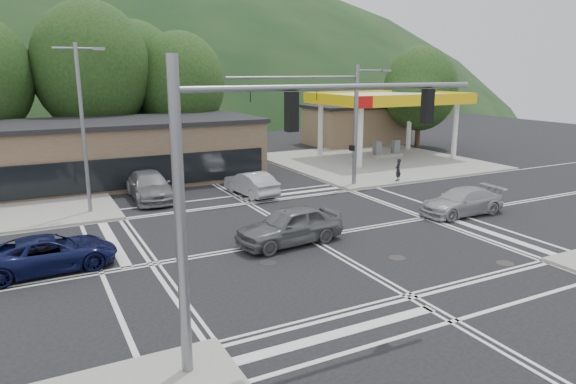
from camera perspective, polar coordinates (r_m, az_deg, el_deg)
name	(u,v)px	position (r m, az deg, el deg)	size (l,w,h in m)	color
ground	(308,238)	(24.05, 2.24, -5.11)	(120.00, 120.00, 0.00)	black
sidewalk_ne	(375,161)	(44.28, 9.59, 3.39)	(16.00, 16.00, 0.15)	gray
gas_station_canopy	(389,101)	(45.70, 11.11, 9.91)	(12.32, 8.34, 5.75)	silver
convenience_store	(356,126)	(54.96, 7.60, 7.30)	(10.00, 6.00, 3.80)	#846B4F
commercial_row	(81,156)	(37.38, -22.01, 3.76)	(24.00, 8.00, 4.00)	brown
hill_north	(84,109)	(110.65, -21.69, 8.52)	(252.00, 126.00, 140.00)	black
tree_n_b	(91,68)	(44.13, -21.00, 12.75)	(9.00, 9.00, 12.98)	#382619
tree_n_c	(180,84)	(45.52, -11.92, 11.69)	(7.60, 7.60, 10.87)	#382619
tree_n_e	(134,76)	(48.70, -16.74, 12.28)	(8.40, 8.40, 11.98)	#382619
tree_ne	(420,89)	(53.24, 14.47, 11.06)	(7.20, 7.20, 9.99)	#382619
streetlight_nw	(83,121)	(29.06, -21.78, 7.36)	(2.50, 0.25, 9.00)	slate
signal_mast_ne	(340,111)	(33.53, 5.78, 8.96)	(11.65, 0.30, 8.00)	slate
signal_mast_sw	(249,173)	(12.85, -4.32, 2.08)	(9.14, 0.28, 8.00)	slate
car_blue_west	(50,253)	(22.13, -24.95, -6.17)	(2.30, 4.99, 1.39)	#0D123C
car_grey_center	(290,225)	(23.02, 0.19, -3.73)	(2.01, 4.99, 1.70)	#595C5E
car_silver_east	(462,201)	(29.26, 18.74, -1.00)	(2.00, 4.91, 1.43)	#9DA0A4
car_queue_a	(251,183)	(32.07, -4.13, 0.96)	(1.57, 4.51, 1.48)	#A5A7AC
car_queue_b	(206,161)	(40.19, -9.14, 3.41)	(1.84, 4.57, 1.56)	silver
car_northbound	(150,186)	(32.05, -15.13, 0.65)	(2.28, 5.60, 1.62)	slate
pedestrian	(398,170)	(36.29, 12.13, 2.44)	(0.56, 0.37, 1.54)	black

